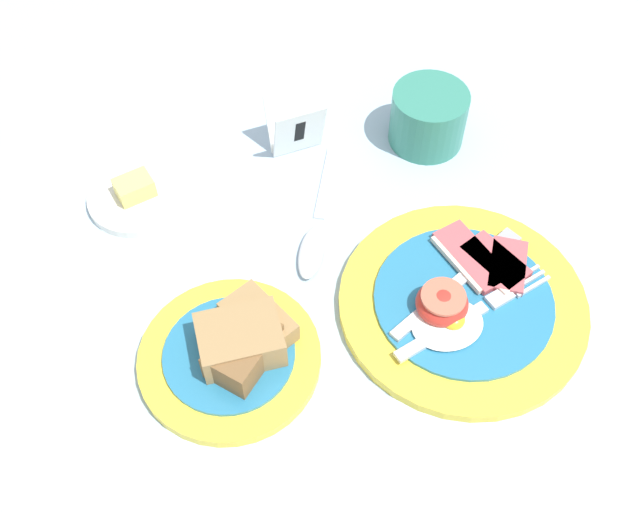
% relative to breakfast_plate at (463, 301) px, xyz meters
% --- Properties ---
extents(ground_plane, '(3.00, 3.00, 0.00)m').
position_rel_breakfast_plate_xyz_m(ground_plane, '(-0.06, 0.02, -0.01)').
color(ground_plane, '#A3BCD1').
extents(breakfast_plate, '(0.25, 0.25, 0.04)m').
position_rel_breakfast_plate_xyz_m(breakfast_plate, '(0.00, 0.00, 0.00)').
color(breakfast_plate, yellow).
rests_on(breakfast_plate, ground_plane).
extents(bread_plate, '(0.18, 0.18, 0.05)m').
position_rel_breakfast_plate_xyz_m(bread_plate, '(-0.23, 0.02, 0.01)').
color(bread_plate, yellow).
rests_on(bread_plate, ground_plane).
extents(sugar_cup, '(0.09, 0.09, 0.07)m').
position_rel_breakfast_plate_xyz_m(sugar_cup, '(0.06, 0.23, 0.03)').
color(sugar_cup, '#337F6B').
rests_on(sugar_cup, ground_plane).
extents(butter_dish, '(0.11, 0.11, 0.03)m').
position_rel_breakfast_plate_xyz_m(butter_dish, '(-0.28, 0.25, -0.00)').
color(butter_dish, silver).
rests_on(butter_dish, ground_plane).
extents(number_card, '(0.06, 0.05, 0.07)m').
position_rel_breakfast_plate_xyz_m(number_card, '(-0.09, 0.27, 0.03)').
color(number_card, white).
rests_on(number_card, ground_plane).
extents(teaspoon_by_saucer, '(0.11, 0.18, 0.01)m').
position_rel_breakfast_plate_xyz_m(teaspoon_by_saucer, '(-0.11, 0.14, -0.01)').
color(teaspoon_by_saucer, silver).
rests_on(teaspoon_by_saucer, ground_plane).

